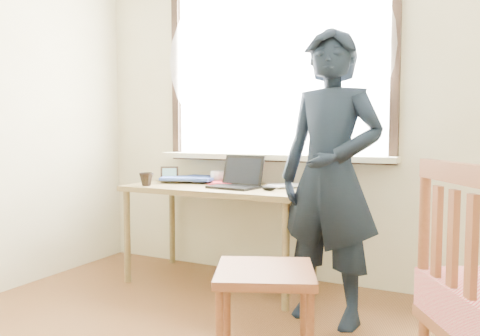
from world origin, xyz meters
The scene contains 12 objects.
room_shell centered at (-0.02, 0.20, 1.64)m, with size 3.52×4.02×2.61m.
desk centered at (-0.48, 1.63, 0.65)m, with size 1.35×0.67×0.72m.
laptop centered at (-0.32, 1.60, 0.78)m, with size 0.36×0.31×0.23m.
mug_white centered at (-0.61, 1.82, 0.77)m, with size 0.12×0.12×0.09m, color white.
mug_dark centered at (-0.97, 1.40, 0.77)m, with size 0.10×0.10×0.10m, color black.
mouse centered at (-0.05, 1.53, 0.74)m, with size 0.10×0.07×0.04m, color black.
desk_clutter centered at (-0.63, 1.76, 0.74)m, with size 0.81×0.55×0.04m.
book_a centered at (-0.86, 1.85, 0.74)m, with size 0.21×0.28×0.03m, color white.
book_b centered at (-0.09, 1.83, 0.73)m, with size 0.18×0.25×0.02m, color white.
picture_frame centered at (-1.00, 1.73, 0.78)m, with size 0.13×0.09×0.11m.
work_chair centered at (0.30, 0.65, 0.39)m, with size 0.59×0.58×0.47m.
person centered at (0.43, 1.31, 0.85)m, with size 0.62×0.41×1.71m, color black.
Camera 1 is at (1.16, -1.34, 1.11)m, focal length 35.00 mm.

